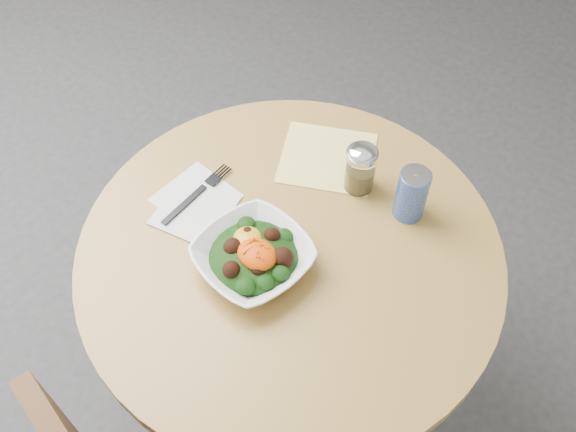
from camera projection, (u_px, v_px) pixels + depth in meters
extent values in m
plane|color=#2D2D30|center=(289.00, 385.00, 1.95)|extent=(6.00, 6.00, 0.00)
cylinder|color=black|center=(289.00, 383.00, 1.94)|extent=(0.52, 0.52, 0.03)
cylinder|color=black|center=(290.00, 333.00, 1.66)|extent=(0.10, 0.10, 0.71)
cylinder|color=#C29446|center=(290.00, 254.00, 1.36)|extent=(0.90, 0.90, 0.04)
cube|color=yellow|center=(327.00, 158.00, 1.50)|extent=(0.28, 0.27, 0.00)
cube|color=silver|center=(196.00, 198.00, 1.43)|extent=(0.17, 0.17, 0.00)
cube|color=silver|center=(194.00, 210.00, 1.40)|extent=(0.18, 0.18, 0.00)
imported|color=white|center=(253.00, 257.00, 1.30)|extent=(0.27, 0.27, 0.06)
ellipsoid|color=black|center=(253.00, 258.00, 1.30)|extent=(0.18, 0.18, 0.06)
ellipsoid|color=#C79513|center=(247.00, 238.00, 1.30)|extent=(0.06, 0.06, 0.02)
ellipsoid|color=#F54E05|center=(257.00, 254.00, 1.27)|extent=(0.08, 0.07, 0.04)
cube|color=black|center=(184.00, 205.00, 1.41)|extent=(0.02, 0.13, 0.00)
cube|color=black|center=(218.00, 176.00, 1.46)|extent=(0.03, 0.07, 0.00)
cylinder|color=silver|center=(360.00, 171.00, 1.41)|extent=(0.07, 0.07, 0.10)
cylinder|color=#A4934C|center=(359.00, 178.00, 1.42)|extent=(0.06, 0.06, 0.06)
cylinder|color=silver|center=(362.00, 154.00, 1.36)|extent=(0.07, 0.07, 0.01)
ellipsoid|color=silver|center=(363.00, 153.00, 1.36)|extent=(0.07, 0.07, 0.03)
cylinder|color=navy|center=(411.00, 194.00, 1.35)|extent=(0.07, 0.07, 0.12)
cylinder|color=silver|center=(416.00, 175.00, 1.30)|extent=(0.06, 0.06, 0.00)
cube|color=silver|center=(418.00, 171.00, 1.31)|extent=(0.02, 0.02, 0.00)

